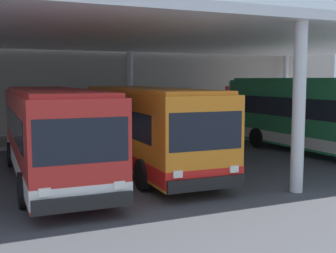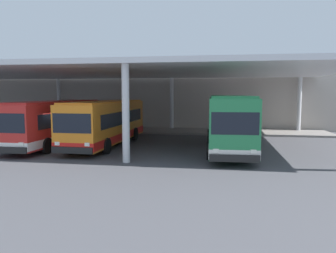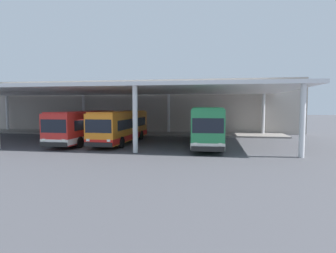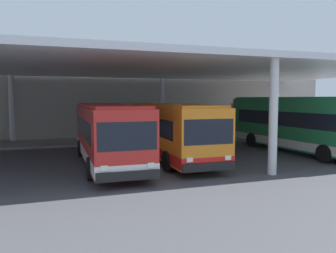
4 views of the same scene
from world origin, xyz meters
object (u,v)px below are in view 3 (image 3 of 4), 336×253
Objects in this scene: bus_second_bay at (121,126)px; bus_middle_bay at (207,126)px; trash_bin at (47,127)px; bench_waiting at (62,128)px; bus_nearest_bay at (84,126)px; banner_sign at (212,120)px.

bus_second_bay is 8.54m from bus_middle_bay.
bus_second_bay is 10.80× the size of trash_bin.
bus_middle_bay is 22.40m from bench_waiting.
bench_waiting is at bearing -6.41° from trash_bin.
bus_nearest_bay is 5.87× the size of bench_waiting.
trash_bin is at bearing 156.90° from bus_middle_bay.
trash_bin is (-14.16, 9.26, -0.98)m from bus_second_bay.
trash_bin is at bearing 173.59° from bench_waiting.
bus_middle_bay is 11.65× the size of trash_bin.
bus_middle_bay is 24.69m from trash_bin.
bus_second_bay is 12.07m from banner_sign.
bench_waiting is at bearing 177.57° from banner_sign.
bus_middle_bay reaches higher than bench_waiting.
bus_nearest_bay and bus_second_bay have the same top height.
bus_middle_bay reaches higher than banner_sign.
bus_second_bay is 5.88× the size of bench_waiting.
bus_second_bay is 0.93× the size of bus_middle_bay.
banner_sign reaches higher than trash_bin.
bus_middle_bay is at bearing -92.68° from banner_sign.
bus_second_bay is at bearing -33.20° from trash_bin.
bus_nearest_bay is at bearing -42.97° from trash_bin.
banner_sign is at bearing 42.29° from bus_second_bay.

